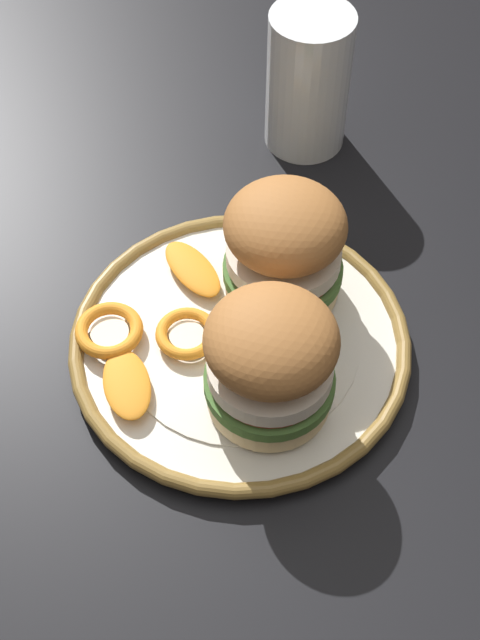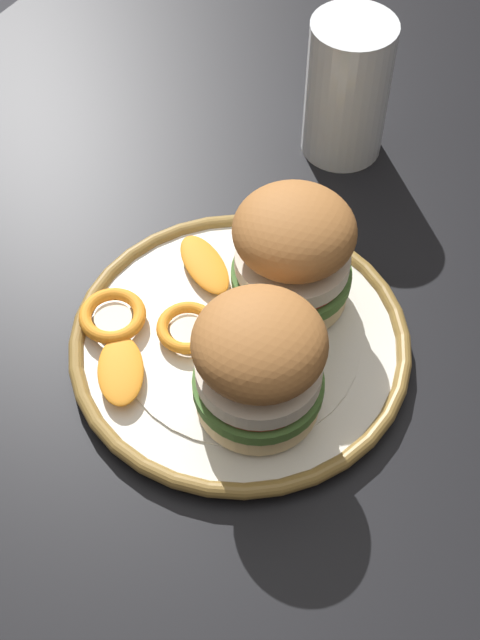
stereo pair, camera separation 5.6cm
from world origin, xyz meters
name	(u,v)px [view 2 (the right image)]	position (x,y,z in m)	size (l,w,h in m)	color
ground_plane	(205,630)	(0.00, 0.00, 0.00)	(8.00, 8.00, 0.00)	#333338
dining_table	(182,414)	(0.00, 0.00, 0.62)	(1.18, 0.84, 0.72)	black
dinner_plate	(240,343)	(0.02, -0.05, 0.73)	(0.27, 0.27, 0.02)	silver
sandwich_half_left	(293,252)	(0.08, -0.06, 0.79)	(0.12, 0.12, 0.10)	beige
sandwich_half_right	(259,362)	(-0.02, -0.09, 0.79)	(0.11, 0.11, 0.10)	beige
orange_peel_curled	(188,328)	(0.01, -0.01, 0.74)	(0.06, 0.06, 0.01)	orange
orange_peel_strip_long	(121,370)	(-0.05, 0.01, 0.74)	(0.07, 0.07, 0.01)	orange
orange_peel_strip_short	(204,264)	(0.07, 0.02, 0.74)	(0.06, 0.07, 0.01)	orange
orange_peel_small_curl	(113,316)	(-0.02, 0.05, 0.75)	(0.07, 0.07, 0.01)	orange
drinking_glass	(345,96)	(0.28, 0.00, 0.78)	(0.08, 0.08, 0.13)	white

